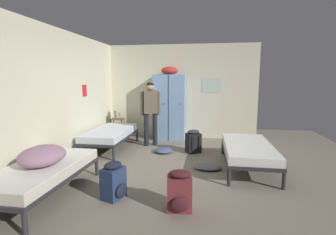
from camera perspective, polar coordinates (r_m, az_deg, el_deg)
ground_plane at (r=5.14m, az=-0.47°, el=-10.98°), size 8.56×8.56×0.00m
room_backdrop at (r=6.33m, az=-9.35°, el=5.19°), size 4.38×5.41×2.72m
locker_bank at (r=7.29m, az=0.36°, el=2.66°), size 0.90×0.55×2.07m
shelf_unit at (r=7.68m, az=-11.18°, el=-1.90°), size 0.38×0.30×0.57m
bed_left_front at (r=4.22m, az=-26.39°, el=-10.83°), size 0.90×1.90×0.49m
bed_right at (r=5.19m, az=17.46°, el=-6.79°), size 0.90×1.90×0.49m
bed_left_rear at (r=6.50m, az=-12.71°, el=-3.53°), size 0.90×1.90×0.49m
bedding_heap at (r=4.12m, az=-26.30°, el=-7.65°), size 0.61×0.73×0.28m
person_traveler at (r=6.56m, az=-3.96°, el=2.16°), size 0.49×0.32×1.64m
water_bottle at (r=7.68m, az=-11.76°, el=0.52°), size 0.07×0.07×0.22m
lotion_bottle at (r=7.58m, az=-10.85°, el=0.20°), size 0.05×0.05×0.15m
backpack_black at (r=6.06m, az=5.65°, el=-5.41°), size 0.40×0.41×0.55m
backpack_navy at (r=3.87m, az=-12.03°, el=-13.79°), size 0.39×0.38×0.55m
backpack_maroon at (r=3.48m, az=2.56°, el=-16.26°), size 0.35×0.37×0.55m
clothes_pile_grey at (r=5.06m, az=8.78°, el=-10.84°), size 0.54×0.38×0.09m
clothes_pile_denim at (r=6.07m, az=-1.01°, el=-7.34°), size 0.42×0.46×0.11m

